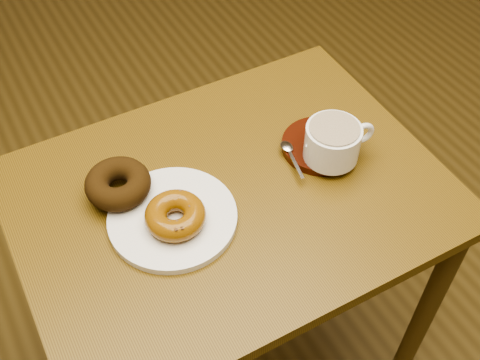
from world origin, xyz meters
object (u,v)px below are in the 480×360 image
cafe_table (231,229)px  coffee_cup (333,142)px  donut_plate (173,218)px  saucer (320,145)px

cafe_table → coffee_cup: size_ratio=5.73×
donut_plate → coffee_cup: 0.32m
donut_plate → coffee_cup: bearing=-3.3°
cafe_table → coffee_cup: (0.20, -0.03, 0.16)m
donut_plate → saucer: 0.32m
cafe_table → donut_plate: size_ratio=3.46×
cafe_table → saucer: bearing=4.0°
cafe_table → saucer: (0.20, 0.01, 0.12)m
saucer → donut_plate: bearing=-176.6°
cafe_table → donut_plate: (-0.12, -0.01, 0.12)m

